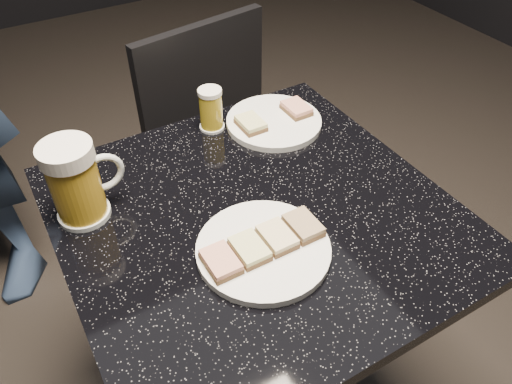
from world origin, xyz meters
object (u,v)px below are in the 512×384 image
at_px(table, 256,291).
at_px(beer_tumbler, 211,109).
at_px(chair, 231,160).
at_px(beer_mug, 76,182).
at_px(plate_small, 274,122).
at_px(plate_large, 263,249).

xyz_separation_m(table, beer_tumbler, (0.05, 0.29, 0.29)).
relative_size(table, chair, 0.86).
xyz_separation_m(beer_mug, beer_tumbler, (0.33, 0.13, -0.03)).
relative_size(plate_small, beer_mug, 1.38).
xyz_separation_m(plate_large, beer_tumbler, (0.09, 0.38, 0.04)).
bearing_deg(plate_small, beer_mug, -170.91).
distance_m(plate_large, chair, 0.63).
bearing_deg(chair, beer_tumbler, -128.38).
height_order(plate_small, beer_tumbler, beer_tumbler).
height_order(table, chair, chair).
bearing_deg(beer_tumbler, table, -100.37).
relative_size(table, beer_tumbler, 7.65).
height_order(table, beer_tumbler, beer_tumbler).
bearing_deg(plate_small, plate_large, -124.53).
bearing_deg(table, chair, 68.43).
xyz_separation_m(table, beer_mug, (-0.28, 0.16, 0.32)).
bearing_deg(table, plate_small, 51.57).
distance_m(plate_small, beer_mug, 0.47).
bearing_deg(beer_mug, plate_large, -46.33).
distance_m(plate_small, beer_tumbler, 0.15).
xyz_separation_m(plate_small, beer_tumbler, (-0.13, 0.06, 0.04)).
relative_size(beer_tumbler, chair, 0.11).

